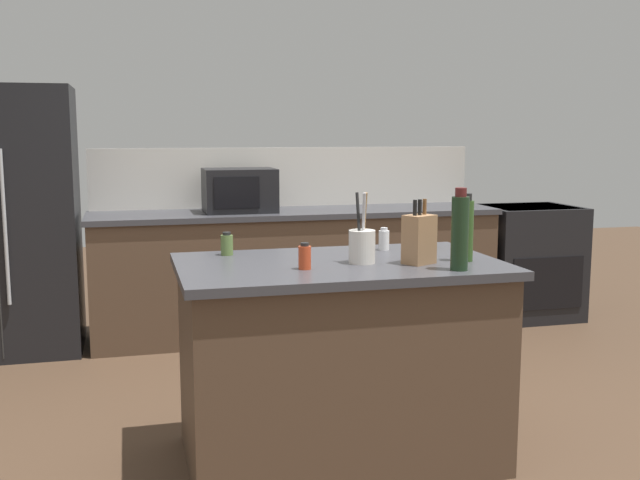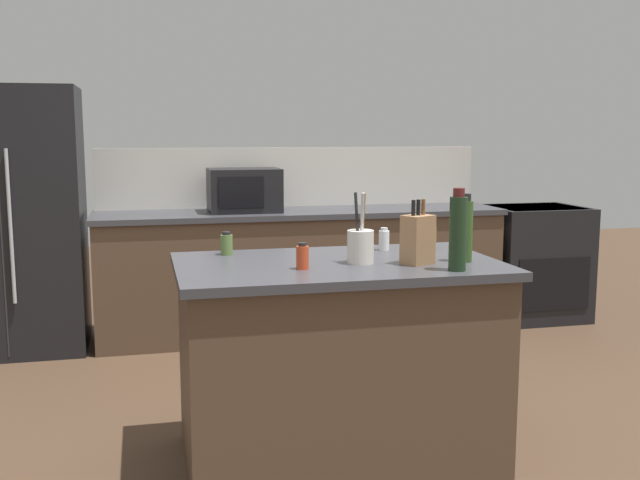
% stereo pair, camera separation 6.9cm
% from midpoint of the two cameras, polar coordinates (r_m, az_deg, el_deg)
% --- Properties ---
extents(ground_plane, '(14.00, 14.00, 0.00)m').
position_cam_midpoint_polar(ground_plane, '(3.70, 1.88, -16.17)').
color(ground_plane, '#473323').
extents(back_counter_run, '(3.05, 0.66, 0.94)m').
position_cam_midpoint_polar(back_counter_run, '(5.67, -1.07, -2.43)').
color(back_counter_run, '#4C3828').
rests_on(back_counter_run, ground_plane).
extents(wall_backsplash, '(3.01, 0.03, 0.46)m').
position_cam_midpoint_polar(wall_backsplash, '(5.89, -1.75, 4.83)').
color(wall_backsplash, beige).
rests_on(wall_backsplash, back_counter_run).
extents(kitchen_island, '(1.47, 0.89, 0.94)m').
position_cam_midpoint_polar(kitchen_island, '(3.53, 1.92, -9.17)').
color(kitchen_island, '#4C3828').
rests_on(kitchen_island, ground_plane).
extents(refrigerator, '(0.97, 0.75, 1.83)m').
position_cam_midpoint_polar(refrigerator, '(5.59, -22.21, 1.39)').
color(refrigerator, black).
rests_on(refrigerator, ground_plane).
extents(range_oven, '(0.76, 0.65, 0.92)m').
position_cam_midpoint_polar(range_oven, '(6.37, 16.28, -1.61)').
color(range_oven, black).
rests_on(range_oven, ground_plane).
extents(microwave, '(0.52, 0.39, 0.32)m').
position_cam_midpoint_polar(microwave, '(5.51, -5.45, 3.80)').
color(microwave, black).
rests_on(microwave, back_counter_run).
extents(knife_block, '(0.16, 0.15, 0.29)m').
position_cam_midpoint_polar(knife_block, '(3.37, 8.04, 0.08)').
color(knife_block, '#936B47').
rests_on(knife_block, kitchen_island).
extents(utensil_crock, '(0.12, 0.12, 0.32)m').
position_cam_midpoint_polar(utensil_crock, '(3.37, 3.69, -0.40)').
color(utensil_crock, beige).
rests_on(utensil_crock, kitchen_island).
extents(spice_jar_oregano, '(0.06, 0.06, 0.11)m').
position_cam_midpoint_polar(spice_jar_oregano, '(3.62, -6.60, -0.32)').
color(spice_jar_oregano, '#567038').
rests_on(spice_jar_oregano, kitchen_island).
extents(wine_bottle, '(0.08, 0.08, 0.35)m').
position_cam_midpoint_polar(wine_bottle, '(3.23, 11.07, 0.60)').
color(wine_bottle, black).
rests_on(wine_bottle, kitchen_island).
extents(salt_shaker, '(0.05, 0.05, 0.11)m').
position_cam_midpoint_polar(salt_shaker, '(3.74, 5.43, 0.01)').
color(salt_shaker, silver).
rests_on(salt_shaker, kitchen_island).
extents(olive_oil_bottle, '(0.06, 0.06, 0.31)m').
position_cam_midpoint_polar(olive_oil_bottle, '(3.46, 11.60, 0.77)').
color(olive_oil_bottle, '#2D4C1E').
rests_on(olive_oil_bottle, kitchen_island).
extents(spice_jar_paprika, '(0.05, 0.05, 0.12)m').
position_cam_midpoint_polar(spice_jar_paprika, '(3.22, -0.73, -1.29)').
color(spice_jar_paprika, '#B73D1E').
rests_on(spice_jar_paprika, kitchen_island).
extents(honey_jar, '(0.07, 0.07, 0.13)m').
position_cam_midpoint_polar(honey_jar, '(3.81, 8.81, 0.23)').
color(honey_jar, gold).
rests_on(honey_jar, kitchen_island).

